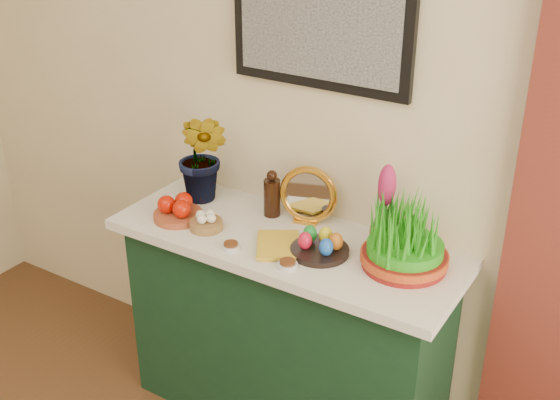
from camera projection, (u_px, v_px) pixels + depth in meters
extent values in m
cube|color=beige|center=(315.00, 105.00, 2.71)|extent=(4.00, 0.04, 2.70)
cube|color=black|center=(320.00, 15.00, 2.53)|extent=(0.74, 0.03, 0.54)
cube|color=#A5A5A5|center=(318.00, 16.00, 2.52)|extent=(0.66, 0.01, 0.46)
cube|color=#12331E|center=(286.00, 334.00, 2.93)|extent=(1.30, 0.45, 0.85)
cube|color=silver|center=(287.00, 241.00, 2.73)|extent=(1.40, 0.55, 0.04)
imported|color=#25791E|center=(202.00, 142.00, 2.89)|extent=(0.27, 0.23, 0.53)
cylinder|color=#9B4426|center=(178.00, 216.00, 2.85)|extent=(0.23, 0.23, 0.03)
cylinder|color=olive|center=(206.00, 225.00, 2.77)|extent=(0.15, 0.15, 0.04)
cylinder|color=black|center=(272.00, 198.00, 2.85)|extent=(0.07, 0.07, 0.16)
sphere|color=black|center=(272.00, 175.00, 2.81)|extent=(0.04, 0.04, 0.04)
cube|color=gold|center=(306.00, 221.00, 2.82)|extent=(0.10, 0.07, 0.01)
torus|color=gold|center=(308.00, 195.00, 2.78)|extent=(0.24, 0.10, 0.24)
cylinder|color=silver|center=(308.00, 195.00, 2.78)|extent=(0.18, 0.06, 0.18)
imported|color=gold|center=(257.00, 244.00, 2.64)|extent=(0.23, 0.25, 0.03)
cylinder|color=silver|center=(231.00, 247.00, 2.63)|extent=(0.07, 0.07, 0.02)
cylinder|color=#592D14|center=(231.00, 244.00, 2.63)|extent=(0.05, 0.05, 0.01)
cylinder|color=silver|center=(288.00, 265.00, 2.51)|extent=(0.07, 0.07, 0.02)
cylinder|color=#592D14|center=(288.00, 262.00, 2.51)|extent=(0.06, 0.06, 0.01)
cylinder|color=black|center=(320.00, 251.00, 2.60)|extent=(0.28, 0.28, 0.02)
ellipsoid|color=red|center=(305.00, 241.00, 2.58)|extent=(0.05, 0.05, 0.07)
ellipsoid|color=blue|center=(326.00, 247.00, 2.54)|extent=(0.05, 0.05, 0.07)
ellipsoid|color=yellow|center=(326.00, 235.00, 2.62)|extent=(0.05, 0.05, 0.07)
ellipsoid|color=#19892D|center=(310.00, 234.00, 2.63)|extent=(0.05, 0.05, 0.07)
ellipsoid|color=#C76517|center=(336.00, 241.00, 2.57)|extent=(0.05, 0.05, 0.07)
cylinder|color=brown|center=(383.00, 238.00, 2.62)|extent=(0.10, 0.10, 0.09)
ellipsoid|color=#C5275A|center=(387.00, 185.00, 2.53)|extent=(0.07, 0.07, 0.16)
cylinder|color=maroon|center=(404.00, 259.00, 2.51)|extent=(0.30, 0.30, 0.06)
cylinder|color=maroon|center=(404.00, 257.00, 2.51)|extent=(0.32, 0.32, 0.03)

